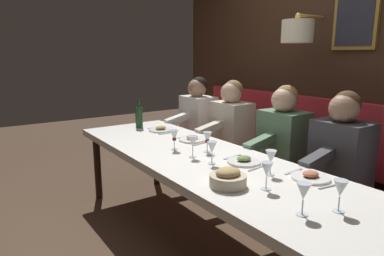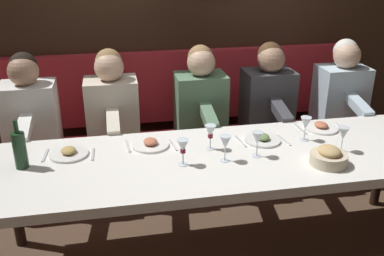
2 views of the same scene
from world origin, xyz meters
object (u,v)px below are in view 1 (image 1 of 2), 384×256
at_px(wine_glass_5, 212,148).
at_px(wine_glass_1, 207,138).
at_px(wine_glass_2, 174,136).
at_px(wine_glass_3, 304,192).
at_px(wine_glass_4, 193,142).
at_px(wine_glass_0, 271,157).
at_px(diner_near, 341,147).
at_px(dining_table, 201,164).
at_px(diner_far, 231,120).
at_px(diner_farthest, 198,113).
at_px(diner_middle, 283,133).
at_px(bread_bowl, 228,178).
at_px(wine_bottle, 139,117).
at_px(wine_glass_7, 340,189).
at_px(wine_glass_6, 267,170).

bearing_deg(wine_glass_5, wine_glass_1, 59.22).
bearing_deg(wine_glass_5, wine_glass_2, 93.03).
xyz_separation_m(wine_glass_3, wine_glass_4, (0.10, 1.08, 0.00)).
bearing_deg(wine_glass_0, wine_glass_4, 107.86).
relative_size(diner_near, wine_glass_4, 4.82).
xyz_separation_m(dining_table, diner_far, (0.88, 0.67, 0.13)).
relative_size(diner_near, diner_far, 1.00).
height_order(diner_far, diner_farthest, same).
distance_m(diner_middle, bread_bowl, 1.23).
distance_m(diner_farthest, wine_glass_1, 1.44).
distance_m(diner_far, wine_glass_2, 1.03).
bearing_deg(bread_bowl, diner_far, 48.31).
bearing_deg(wine_bottle, wine_glass_5, -94.81).
relative_size(diner_middle, wine_glass_0, 4.82).
height_order(dining_table, wine_glass_3, wine_glass_3).
height_order(wine_glass_3, wine_glass_7, same).
relative_size(wine_glass_3, wine_glass_7, 1.00).
bearing_deg(wine_glass_3, wine_glass_5, 81.84).
bearing_deg(wine_glass_6, wine_glass_3, -105.97).
bearing_deg(diner_middle, wine_glass_0, -143.99).
xyz_separation_m(wine_glass_0, wine_glass_5, (-0.17, 0.39, 0.00)).
bearing_deg(bread_bowl, wine_glass_7, -67.69).
bearing_deg(wine_glass_4, wine_bottle, 83.32).
height_order(wine_glass_6, bread_bowl, wine_glass_6).
bearing_deg(wine_glass_1, wine_glass_0, -88.45).
height_order(wine_glass_6, wine_bottle, wine_bottle).
distance_m(dining_table, wine_glass_1, 0.22).
relative_size(diner_farthest, wine_glass_7, 4.82).
bearing_deg(wine_glass_7, dining_table, 90.31).
xyz_separation_m(diner_farthest, wine_glass_6, (-0.96, -2.02, 0.04)).
height_order(wine_glass_0, wine_glass_5, same).
height_order(wine_glass_0, wine_glass_3, same).
distance_m(wine_glass_3, wine_glass_4, 1.09).
bearing_deg(wine_glass_7, wine_glass_0, 78.04).
distance_m(wine_glass_6, wine_glass_7, 0.41).
xyz_separation_m(diner_farthest, wine_glass_0, (-0.76, -1.86, 0.04)).
xyz_separation_m(wine_glass_5, bread_bowl, (-0.18, -0.38, -0.07)).
height_order(diner_middle, wine_glass_2, diner_middle).
distance_m(wine_glass_0, wine_bottle, 1.79).
bearing_deg(wine_bottle, wine_glass_0, -88.27).
xyz_separation_m(diner_near, wine_glass_4, (-0.95, 0.62, 0.04)).
height_order(diner_near, diner_middle, same).
bearing_deg(wine_glass_2, wine_glass_3, -94.29).
xyz_separation_m(diner_middle, wine_glass_4, (-0.95, 0.05, 0.04)).
bearing_deg(diner_middle, bread_bowl, -153.89).
relative_size(diner_far, wine_glass_5, 4.82).
relative_size(diner_near, wine_glass_7, 4.82).
height_order(diner_farthest, bread_bowl, diner_farthest).
bearing_deg(diner_farthest, bread_bowl, -120.88).
bearing_deg(dining_table, wine_glass_0, -77.83).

